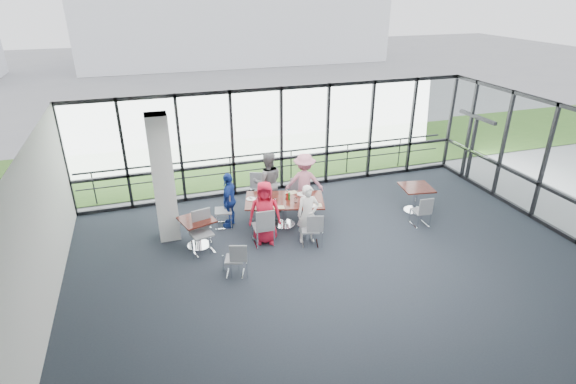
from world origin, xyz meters
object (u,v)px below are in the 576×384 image
object	(u,v)px
side_table_right	(416,191)
diner_near_left	(265,212)
diner_end	(229,200)
chair_spare_lb	(201,234)
chair_main_nr	(310,229)
chair_spare_la	(235,259)
diner_far_right	(304,182)
chair_main_fr	(300,194)
main_table	(284,204)
chair_main_fl	(263,191)
chair_spare_r	(421,211)
chair_main_end	(223,211)
side_table_left	(197,224)
chair_main_nl	(263,226)
diner_near_right	(308,214)
diner_far_left	(268,182)
structural_column	(163,179)

from	to	relation	value
side_table_right	diner_near_left	xyz separation A→B (m)	(-4.46, -0.30, 0.18)
diner_end	chair_spare_lb	xyz separation A→B (m)	(-0.90, -1.10, -0.25)
chair_main_nr	chair_spare_la	world-z (taller)	chair_main_nr
diner_far_right	diner_end	size ratio (longest dim) A/B	1.11
chair_main_fr	diner_end	bearing A→B (deg)	25.43
main_table	chair_main_fr	size ratio (longest dim) A/B	2.74
diner_far_right	chair_main_fl	world-z (taller)	diner_far_right
chair_spare_la	chair_spare_r	distance (m)	5.20
chair_main_end	chair_spare_lb	xyz separation A→B (m)	(-0.72, -1.10, 0.04)
chair_main_end	chair_spare_lb	bearing A→B (deg)	-23.16
side_table_left	chair_spare_la	size ratio (longest dim) A/B	1.15
side_table_left	chair_main_fr	bearing A→B (deg)	21.84
chair_main_nl	chair_spare_la	xyz separation A→B (m)	(-0.93, -1.07, -0.08)
chair_main_end	diner_near_right	bearing A→B (deg)	63.19
main_table	side_table_right	world-z (taller)	same
diner_near_right	chair_main_end	world-z (taller)	diner_near_right
chair_spare_lb	chair_main_fr	bearing A→B (deg)	-166.87
diner_far_right	chair_main_nl	world-z (taller)	diner_far_right
chair_main_fr	chair_spare_lb	world-z (taller)	chair_spare_lb
chair_main_nl	chair_main_nr	size ratio (longest dim) A/B	1.14
diner_near_right	chair_main_end	distance (m)	2.34
side_table_left	chair_main_fr	distance (m)	3.32
chair_main_nl	chair_main_fr	distance (m)	2.24
diner_far_right	side_table_right	bearing A→B (deg)	178.07
diner_near_left	diner_far_right	xyz separation A→B (m)	(1.53, 1.39, 0.03)
diner_far_left	chair_main_fr	bearing A→B (deg)	-178.25
side_table_left	chair_spare_lb	xyz separation A→B (m)	(0.06, -0.29, -0.11)
diner_near_right	chair_main_end	size ratio (longest dim) A/B	1.65
chair_spare_la	chair_spare_lb	bearing A→B (deg)	133.57
side_table_left	chair_main_end	xyz separation A→B (m)	(0.78, 0.80, -0.16)
chair_spare_lb	chair_spare_r	world-z (taller)	chair_spare_lb
diner_far_right	diner_end	distance (m)	2.21
chair_main_end	diner_end	bearing A→B (deg)	102.71
diner_far_left	chair_main_end	world-z (taller)	diner_far_left
side_table_right	diner_near_left	distance (m)	4.47
diner_near_right	chair_main_fr	bearing A→B (deg)	83.09
chair_main_nr	chair_main_end	distance (m)	2.44
diner_near_left	chair_spare_r	bearing A→B (deg)	8.37
side_table_left	chair_spare_r	xyz separation A→B (m)	(5.76, -0.75, -0.20)
side_table_left	chair_main_nl	size ratio (longest dim) A/B	0.95
diner_end	chair_main_end	bearing A→B (deg)	-62.28
chair_main_fl	chair_main_end	distance (m)	1.51
side_table_right	chair_main_nl	bearing A→B (deg)	-174.85
diner_near_left	chair_main_nr	bearing A→B (deg)	-11.65
structural_column	chair_spare_la	size ratio (longest dim) A/B	3.95
main_table	chair_spare_r	bearing A→B (deg)	-1.81
chair_spare_la	chair_main_end	bearing A→B (deg)	103.94
diner_near_left	chair_spare_lb	world-z (taller)	diner_near_left
chair_spare_la	chair_spare_r	world-z (taller)	chair_spare_r
structural_column	diner_near_right	distance (m)	3.61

